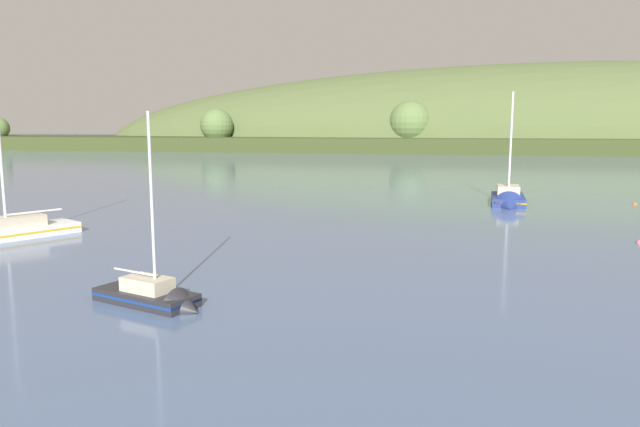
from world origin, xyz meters
The scene contains 6 objects.
far_shoreline_hill centered at (34.18, 235.77, 0.21)m, with size 492.09×150.78×65.49m.
sailboat_near_mooring centered at (3.90, 16.65, 0.24)m, with size 6.22×3.13×9.99m.
sailboat_midwater_white centered at (-16.67, 27.15, 0.30)m, with size 6.18×9.69×14.14m.
sailboat_far_left centered at (18.94, 60.15, 0.31)m, with size 3.89×9.32×13.69m.
mooring_buoy_midchannel centered at (32.11, 64.88, 0.00)m, with size 0.46×0.46×0.54m.
mooring_buoy_off_fishing_boat centered at (28.54, 40.85, 0.00)m, with size 0.56×0.56×0.64m.
Camera 1 is at (19.93, -6.08, 8.38)m, focal length 32.68 mm.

